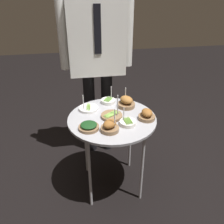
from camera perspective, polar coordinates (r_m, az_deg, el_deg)
ground_plane at (r=2.21m, az=0.00°, el=-15.89°), size 8.00×8.00×0.00m
serving_cart at (r=1.83m, az=0.00°, el=-2.65°), size 0.64×0.64×0.65m
bowl_asparagus_front_right at (r=1.81m, az=-0.09°, el=-0.81°), size 0.16×0.16×0.18m
bowl_spinach_mid_left at (r=1.69m, az=-5.33°, el=-3.29°), size 0.14×0.14×0.04m
bowl_asparagus_back_right at (r=1.92m, az=-5.38°, el=0.85°), size 0.15×0.15×0.13m
bowl_asparagus_back_left at (r=1.73m, az=3.61°, el=-2.42°), size 0.11×0.11×0.13m
bowl_roast_mid_right at (r=1.94m, az=3.31°, el=2.21°), size 0.14×0.14×0.15m
bowl_roast_center at (r=1.80m, az=7.97°, el=-0.69°), size 0.12×0.12×0.08m
bowl_asparagus_front_center at (r=2.01m, az=-0.85°, el=2.57°), size 0.11×0.11×0.14m
bowl_roast_far_rim at (r=1.65m, az=-0.50°, el=-3.33°), size 0.13×0.12×0.17m
waiter_figure at (r=2.12m, az=-3.58°, el=14.83°), size 0.61×0.23×1.64m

